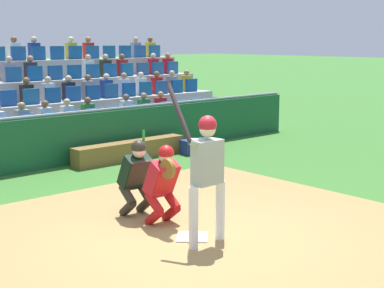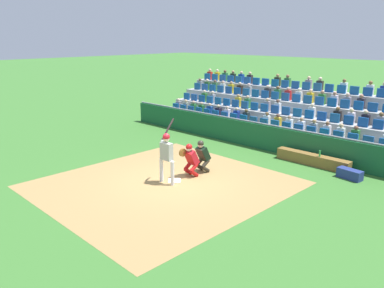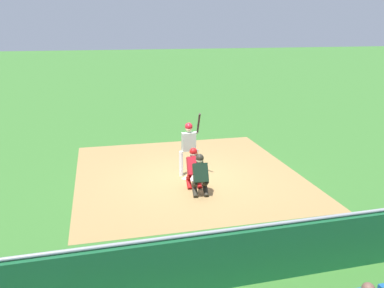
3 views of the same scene
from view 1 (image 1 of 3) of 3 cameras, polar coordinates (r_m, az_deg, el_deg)
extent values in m
plane|color=#366D2A|center=(8.47, 0.03, -9.17)|extent=(160.00, 160.00, 0.00)
cube|color=#9B7A48|center=(8.13, 2.45, -9.99)|extent=(7.51, 8.03, 0.01)
cube|color=white|center=(8.47, 0.03, -9.07)|extent=(0.62, 0.62, 0.02)
cylinder|color=silver|center=(8.28, 2.78, -6.51)|extent=(0.14, 0.14, 0.86)
cylinder|color=silver|center=(7.91, 0.15, -7.31)|extent=(0.14, 0.14, 0.86)
cube|color=#9CA197|center=(7.91, 1.52, -1.80)|extent=(0.45, 0.24, 0.61)
sphere|color=beige|center=(7.83, 1.54, 1.47)|extent=(0.22, 0.22, 0.22)
sphere|color=#B21822|center=(7.82, 1.54, 1.91)|extent=(0.25, 0.25, 0.25)
cylinder|color=#9CA197|center=(7.83, 1.14, 0.25)|extent=(0.48, 0.12, 0.14)
cylinder|color=#9CA197|center=(7.71, 0.23, 0.08)|extent=(0.17, 0.14, 0.13)
cylinder|color=black|center=(7.84, -1.27, 3.11)|extent=(0.14, 0.58, 0.76)
sphere|color=black|center=(7.68, -0.18, 0.24)|extent=(0.06, 0.06, 0.06)
cylinder|color=#B31415|center=(9.12, -2.06, -6.76)|extent=(0.16, 0.39, 0.34)
cylinder|color=#B31415|center=(9.06, -2.07, -5.43)|extent=(0.16, 0.39, 0.33)
cylinder|color=#B31415|center=(8.94, -3.71, -7.12)|extent=(0.16, 0.39, 0.34)
cylinder|color=#B31415|center=(8.88, -3.73, -5.77)|extent=(0.16, 0.39, 0.33)
cube|color=red|center=(8.90, -3.01, -3.37)|extent=(0.45, 0.49, 0.60)
cube|color=#B31415|center=(8.81, -2.56, -3.51)|extent=(0.39, 0.28, 0.43)
sphere|color=beige|center=(8.72, -2.55, -1.26)|extent=(0.22, 0.22, 0.22)
cube|color=black|center=(8.72, -2.55, -1.26)|extent=(0.21, 0.14, 0.19)
sphere|color=#B31415|center=(8.71, -2.55, -0.87)|extent=(0.24, 0.24, 0.24)
cylinder|color=brown|center=(8.52, -2.39, -2.44)|extent=(0.09, 0.30, 0.30)
cylinder|color=red|center=(8.66, -3.23, -2.71)|extent=(0.13, 0.40, 0.22)
cylinder|color=#2A261D|center=(9.58, -4.66, -5.94)|extent=(0.17, 0.39, 0.34)
cylinder|color=#2A261D|center=(9.53, -4.68, -4.67)|extent=(0.17, 0.39, 0.33)
cylinder|color=#2A261D|center=(9.42, -6.30, -6.26)|extent=(0.17, 0.39, 0.34)
cylinder|color=#2A261D|center=(9.36, -6.33, -4.96)|extent=(0.17, 0.39, 0.33)
cube|color=black|center=(9.38, -5.61, -2.71)|extent=(0.46, 0.50, 0.60)
cube|color=#2A261D|center=(9.28, -5.23, -2.84)|extent=(0.40, 0.29, 0.43)
sphere|color=beige|center=(9.20, -5.23, -0.70)|extent=(0.22, 0.22, 0.22)
cube|color=black|center=(9.20, -5.23, -0.70)|extent=(0.21, 0.14, 0.19)
sphere|color=#2A261D|center=(9.19, -5.24, -0.33)|extent=(0.24, 0.24, 0.24)
cube|color=#16532E|center=(12.91, -17.14, -0.27)|extent=(17.50, 0.24, 1.13)
cylinder|color=gray|center=(12.82, -17.28, 2.40)|extent=(17.50, 0.07, 0.07)
cube|color=brown|center=(13.87, -6.06, -0.63)|extent=(3.03, 0.40, 0.44)
cylinder|color=green|center=(13.93, -4.76, 0.87)|extent=(0.07, 0.07, 0.25)
cube|color=navy|center=(14.58, 0.58, -0.21)|extent=(0.92, 0.48, 0.36)
cube|color=#114C8E|center=(18.92, 1.95, 3.96)|extent=(0.44, 0.10, 0.42)
cube|color=#14548A|center=(18.47, 0.51, 3.81)|extent=(0.44, 0.10, 0.42)
cube|color=#11538F|center=(18.04, -0.99, 3.66)|extent=(0.44, 0.10, 0.42)
cube|color=#1C4C8C|center=(17.62, -2.57, 3.49)|extent=(0.44, 0.10, 0.42)
cube|color=red|center=(17.80, -3.09, 3.72)|extent=(0.32, 0.22, 0.52)
sphere|color=#B08151|center=(17.76, -3.10, 4.87)|extent=(0.19, 0.19, 0.19)
cube|color=#154692|center=(17.21, -4.23, 3.31)|extent=(0.44, 0.10, 0.42)
cube|color=#257A35|center=(17.40, -4.74, 3.55)|extent=(0.32, 0.22, 0.52)
sphere|color=#A7775C|center=(17.36, -4.75, 4.73)|extent=(0.19, 0.19, 0.19)
cube|color=#164991|center=(16.82, -5.96, 3.13)|extent=(0.44, 0.10, 0.42)
cube|color=white|center=(17.01, -6.46, 3.37)|extent=(0.32, 0.22, 0.52)
sphere|color=brown|center=(16.97, -6.49, 4.57)|extent=(0.19, 0.19, 0.19)
cube|color=#1A4989|center=(16.44, -7.78, 2.93)|extent=(0.44, 0.10, 0.42)
cube|color=#144A96|center=(16.08, -9.67, 2.72)|extent=(0.44, 0.10, 0.42)
cube|color=#2D702F|center=(16.28, -10.15, 2.97)|extent=(0.32, 0.22, 0.52)
sphere|color=brown|center=(16.24, -10.19, 4.23)|extent=(0.19, 0.19, 0.19)
cube|color=navy|center=(15.74, -11.65, 2.49)|extent=(0.44, 0.10, 0.42)
cube|color=silver|center=(15.95, -12.11, 2.75)|extent=(0.32, 0.22, 0.52)
sphere|color=tan|center=(15.91, -12.16, 4.04)|extent=(0.19, 0.19, 0.19)
cube|color=#115597|center=(15.42, -13.71, 2.25)|extent=(0.44, 0.10, 0.42)
cube|color=silver|center=(15.63, -14.16, 2.52)|extent=(0.32, 0.22, 0.52)
sphere|color=brown|center=(15.59, -14.22, 3.83)|extent=(0.19, 0.19, 0.19)
cube|color=#134894|center=(15.12, -15.86, 2.00)|extent=(0.44, 0.10, 0.42)
cube|color=gray|center=(15.34, -16.29, 2.28)|extent=(0.32, 0.22, 0.52)
sphere|color=#AB8050|center=(15.29, -16.35, 3.62)|extent=(0.19, 0.19, 0.19)
cube|color=#174798|center=(14.85, -18.09, 1.74)|extent=(0.44, 0.10, 0.42)
cube|color=#104792|center=(19.57, -0.05, 5.78)|extent=(0.44, 0.10, 0.42)
cube|color=gold|center=(19.75, -0.53, 5.97)|extent=(0.32, 0.22, 0.52)
sphere|color=#A57D50|center=(19.72, -0.53, 7.01)|extent=(0.19, 0.19, 0.19)
cube|color=#104991|center=(19.14, -1.48, 5.68)|extent=(0.44, 0.10, 0.42)
cube|color=gray|center=(19.32, -1.97, 5.87)|extent=(0.32, 0.22, 0.52)
sphere|color=tan|center=(19.30, -1.97, 6.94)|extent=(0.19, 0.19, 0.19)
cube|color=#1E4C8F|center=(18.72, -2.99, 5.57)|extent=(0.44, 0.10, 0.42)
cube|color=red|center=(18.90, -3.47, 5.76)|extent=(0.32, 0.22, 0.52)
sphere|color=brown|center=(18.88, -3.48, 6.85)|extent=(0.19, 0.19, 0.19)
cube|color=#145189|center=(18.31, -4.56, 5.45)|extent=(0.44, 0.10, 0.42)
cube|color=white|center=(18.50, -5.03, 5.65)|extent=(0.32, 0.22, 0.52)
sphere|color=beige|center=(18.48, -5.05, 6.76)|extent=(0.19, 0.19, 0.19)
cube|color=#104896|center=(17.92, -6.19, 5.32)|extent=(0.44, 0.10, 0.42)
cube|color=white|center=(18.12, -6.66, 5.52)|extent=(0.32, 0.22, 0.52)
sphere|color=#9F7554|center=(18.09, -6.68, 6.66)|extent=(0.19, 0.19, 0.19)
cube|color=#1B4E8E|center=(17.55, -7.90, 5.18)|extent=(0.44, 0.10, 0.42)
cube|color=navy|center=(17.74, -8.36, 5.38)|extent=(0.32, 0.22, 0.52)
sphere|color=beige|center=(17.72, -8.39, 6.54)|extent=(0.19, 0.19, 0.19)
cube|color=#154792|center=(17.19, -9.68, 5.03)|extent=(0.44, 0.10, 0.42)
cube|color=gray|center=(17.39, -10.13, 5.24)|extent=(0.32, 0.22, 0.52)
sphere|color=brown|center=(17.36, -10.17, 6.42)|extent=(0.19, 0.19, 0.19)
cube|color=#164998|center=(16.84, -11.54, 4.86)|extent=(0.44, 0.10, 0.42)
cube|color=black|center=(17.05, -11.97, 5.08)|extent=(0.32, 0.22, 0.52)
sphere|color=#D1AF87|center=(17.02, -12.02, 6.29)|extent=(0.19, 0.19, 0.19)
cube|color=#14478D|center=(16.52, -13.47, 4.69)|extent=(0.44, 0.10, 0.42)
cube|color=silver|center=(16.73, -13.89, 4.91)|extent=(0.32, 0.22, 0.52)
sphere|color=tan|center=(16.70, -13.94, 6.14)|extent=(0.19, 0.19, 0.19)
cube|color=#1A558C|center=(16.21, -15.47, 4.50)|extent=(0.44, 0.10, 0.42)
cube|color=black|center=(16.43, -15.87, 4.73)|extent=(0.32, 0.22, 0.52)
sphere|color=brown|center=(16.40, -15.93, 5.98)|extent=(0.19, 0.19, 0.19)
cube|color=#164797|center=(15.93, -17.54, 4.30)|extent=(0.44, 0.10, 0.42)
cube|color=#1D5098|center=(20.26, -1.92, 7.48)|extent=(0.44, 0.10, 0.42)
cube|color=red|center=(20.45, -2.38, 7.64)|extent=(0.32, 0.22, 0.52)
sphere|color=#B07460|center=(20.43, -2.38, 8.65)|extent=(0.19, 0.19, 0.19)
cube|color=#194D8E|center=(19.84, -3.35, 7.41)|extent=(0.44, 0.10, 0.42)
cube|color=red|center=(20.03, -3.81, 7.58)|extent=(0.32, 0.22, 0.52)
sphere|color=beige|center=(20.02, -3.82, 8.61)|extent=(0.19, 0.19, 0.19)
cube|color=#1D4E8C|center=(19.44, -4.85, 7.34)|extent=(0.44, 0.10, 0.42)
cube|color=#145592|center=(19.05, -6.40, 7.25)|extent=(0.44, 0.10, 0.42)
cube|color=red|center=(19.25, -6.84, 7.42)|extent=(0.32, 0.22, 0.52)
sphere|color=brown|center=(19.23, -6.86, 8.49)|extent=(0.19, 0.19, 0.19)
cube|color=#134F96|center=(18.67, -8.01, 7.16)|extent=(0.44, 0.10, 0.42)
cube|color=#262A1F|center=(18.87, -8.45, 7.33)|extent=(0.32, 0.22, 0.52)
sphere|color=tan|center=(18.86, -8.48, 8.42)|extent=(0.19, 0.19, 0.19)
cube|color=#174F8E|center=(18.31, -9.69, 7.06)|extent=(0.44, 0.10, 0.42)
cube|color=white|center=(18.52, -10.12, 7.23)|extent=(0.32, 0.22, 0.52)
sphere|color=tan|center=(18.50, -10.15, 8.35)|extent=(0.19, 0.19, 0.19)
cube|color=#10498D|center=(17.97, -11.44, 6.94)|extent=(0.44, 0.10, 0.42)
cube|color=#16488F|center=(17.64, -13.25, 6.82)|extent=(0.44, 0.10, 0.42)
cube|color=#104B95|center=(17.33, -15.13, 6.68)|extent=(0.44, 0.10, 0.42)
cube|color=#2D2730|center=(17.55, -15.51, 6.87)|extent=(0.32, 0.22, 0.52)
sphere|color=#A97253|center=(17.53, -15.57, 8.04)|extent=(0.19, 0.19, 0.19)
cube|color=#184E92|center=(17.04, -17.07, 6.53)|extent=(0.44, 0.10, 0.42)
cube|color=gray|center=(17.26, -17.43, 6.72)|extent=(0.32, 0.22, 0.52)
sphere|color=#D0A58D|center=(17.25, -17.50, 7.92)|extent=(0.19, 0.19, 0.19)
cube|color=#195294|center=(20.99, -3.69, 9.06)|extent=(0.44, 0.10, 0.42)
cube|color=gold|center=(21.18, -4.11, 9.20)|extent=(0.32, 0.22, 0.52)
sphere|color=brown|center=(21.18, -4.12, 10.17)|extent=(0.19, 0.19, 0.19)
cube|color=#1C4A96|center=(20.59, -5.11, 9.02)|extent=(0.44, 0.10, 0.42)
cube|color=gray|center=(20.78, -5.53, 9.16)|extent=(0.32, 0.22, 0.52)
sphere|color=tan|center=(20.78, -5.54, 10.15)|extent=(0.19, 0.19, 0.19)
cube|color=#114D93|center=(20.20, -6.58, 8.97)|extent=(0.44, 0.10, 0.42)
cube|color=#145290|center=(19.82, -8.11, 8.91)|extent=(0.44, 0.10, 0.42)
cube|color=#174E95|center=(19.46, -9.70, 8.85)|extent=(0.44, 0.10, 0.42)
cube|color=red|center=(19.67, -10.10, 9.00)|extent=(0.32, 0.22, 0.52)
sphere|color=#A6744F|center=(19.66, -10.14, 10.04)|extent=(0.19, 0.19, 0.19)
cube|color=#11488D|center=(19.12, -11.35, 8.78)|extent=(0.44, 0.10, 0.42)
cube|color=gold|center=(19.32, -11.74, 8.92)|extent=(0.32, 0.22, 0.52)
sphere|color=beige|center=(19.32, -11.78, 9.99)|extent=(0.19, 0.19, 0.19)
cube|color=#144892|center=(18.79, -13.06, 8.69)|extent=(0.44, 0.10, 0.42)
cube|color=#144694|center=(18.47, -14.82, 8.60)|extent=(0.44, 0.10, 0.42)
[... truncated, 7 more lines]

